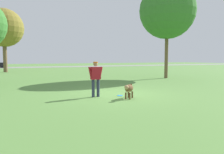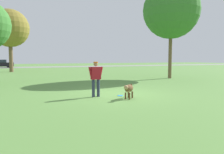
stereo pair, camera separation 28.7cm
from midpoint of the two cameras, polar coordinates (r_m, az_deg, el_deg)
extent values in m
plane|color=#56843D|center=(10.43, 0.40, -4.49)|extent=(120.00, 120.00, 0.00)
cube|color=gray|center=(43.74, -18.71, 2.47)|extent=(120.00, 6.00, 0.01)
cylinder|color=#2D334C|center=(9.73, -4.50, -2.87)|extent=(0.13, 0.13, 0.78)
cylinder|color=#2D334C|center=(9.65, -5.78, -2.94)|extent=(0.13, 0.13, 0.78)
cube|color=maroon|center=(9.62, -5.17, 1.02)|extent=(0.42, 0.23, 0.55)
cylinder|color=maroon|center=(9.71, -3.85, 1.06)|extent=(0.20, 0.09, 0.56)
cylinder|color=maroon|center=(9.54, -6.51, 0.97)|extent=(0.20, 0.09, 0.56)
sphere|color=#A87A5B|center=(9.60, -5.19, 3.43)|extent=(0.20, 0.20, 0.19)
cylinder|color=#D15B19|center=(9.60, -5.19, 3.83)|extent=(0.21, 0.21, 0.05)
ellipsoid|color=brown|center=(9.25, 3.60, -2.95)|extent=(0.67, 0.67, 0.32)
ellipsoid|color=tan|center=(9.10, 3.28, -3.44)|extent=(0.28, 0.28, 0.18)
sphere|color=tan|center=(8.88, 2.89, -2.70)|extent=(0.26, 0.26, 0.18)
cylinder|color=brown|center=(9.09, 3.76, -5.01)|extent=(0.10, 0.10, 0.28)
cylinder|color=brown|center=(9.14, 2.70, -4.94)|extent=(0.10, 0.10, 0.28)
cylinder|color=brown|center=(9.45, 4.45, -4.62)|extent=(0.10, 0.10, 0.28)
cylinder|color=brown|center=(9.50, 3.43, -4.56)|extent=(0.10, 0.10, 0.28)
cylinder|color=brown|center=(9.64, 4.34, -2.34)|extent=(0.23, 0.23, 0.24)
cylinder|color=#268CE5|center=(9.97, 1.26, -4.88)|extent=(0.26, 0.26, 0.02)
torus|color=#268CE5|center=(9.97, 1.26, -4.88)|extent=(0.26, 0.26, 0.02)
cylinder|color=brown|center=(19.21, 13.60, 5.55)|extent=(0.29, 0.29, 3.90)
sphere|color=#38752D|center=(19.61, 13.83, 16.43)|extent=(4.67, 4.67, 4.67)
cylinder|color=brown|center=(29.68, -26.40, 4.65)|extent=(0.46, 0.46, 3.63)
sphere|color=olive|center=(29.90, -26.67, 11.44)|extent=(4.59, 4.59, 4.59)
cylinder|color=black|center=(44.27, -26.95, 2.65)|extent=(0.66, 0.21, 0.66)
cylinder|color=black|center=(42.70, -27.01, 2.58)|extent=(0.66, 0.21, 0.66)
camera|label=1|loc=(0.14, -90.87, -0.08)|focal=35.00mm
camera|label=2|loc=(0.14, 89.13, 0.08)|focal=35.00mm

